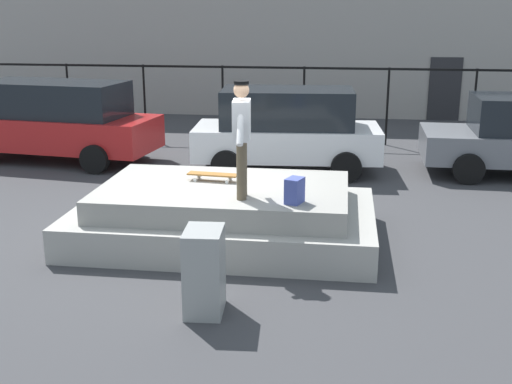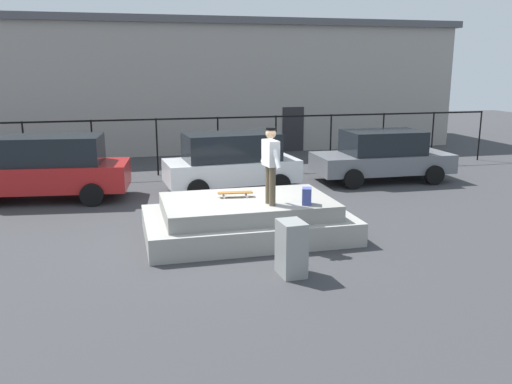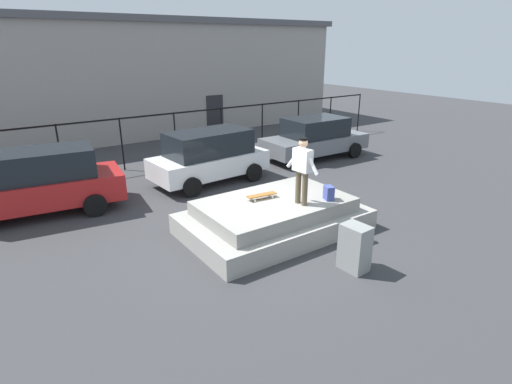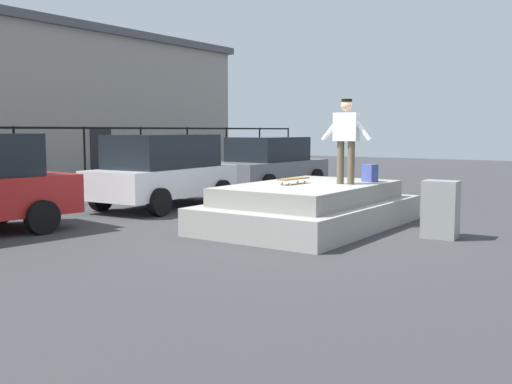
{
  "view_description": "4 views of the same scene",
  "coord_description": "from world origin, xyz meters",
  "px_view_note": "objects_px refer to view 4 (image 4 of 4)",
  "views": [
    {
      "loc": [
        2.17,
        -9.39,
        3.5
      ],
      "look_at": [
        0.7,
        1.19,
        0.43
      ],
      "focal_mm": 45.07,
      "sensor_mm": 36.0,
      "label": 1
    },
    {
      "loc": [
        -2.36,
        -11.57,
        3.79
      ],
      "look_at": [
        0.86,
        1.12,
        0.74
      ],
      "focal_mm": 37.92,
      "sensor_mm": 36.0,
      "label": 2
    },
    {
      "loc": [
        -5.6,
        -7.76,
        4.65
      ],
      "look_at": [
        0.7,
        1.28,
        0.62
      ],
      "focal_mm": 28.77,
      "sensor_mm": 36.0,
      "label": 3
    },
    {
      "loc": [
        -9.96,
        -5.82,
        1.92
      ],
      "look_at": [
        0.2,
        1.17,
        0.65
      ],
      "focal_mm": 41.89,
      "sensor_mm": 36.0,
      "label": 4
    }
  ],
  "objects_px": {
    "skateboard": "(294,179)",
    "car_grey_sedan_far": "(268,163)",
    "backpack": "(370,173)",
    "car_white_hatchback_mid": "(163,170)",
    "skateboarder": "(346,135)",
    "utility_box": "(440,209)"
  },
  "relations": [
    {
      "from": "skateboard",
      "to": "backpack",
      "type": "bearing_deg",
      "value": -36.44
    },
    {
      "from": "car_white_hatchback_mid",
      "to": "utility_box",
      "type": "distance_m",
      "value": 7.05
    },
    {
      "from": "backpack",
      "to": "car_white_hatchback_mid",
      "type": "relative_size",
      "value": 0.09
    },
    {
      "from": "car_white_hatchback_mid",
      "to": "car_grey_sedan_far",
      "type": "relative_size",
      "value": 0.9
    },
    {
      "from": "car_white_hatchback_mid",
      "to": "car_grey_sedan_far",
      "type": "height_order",
      "value": "car_white_hatchback_mid"
    },
    {
      "from": "skateboard",
      "to": "backpack",
      "type": "xyz_separation_m",
      "value": [
        1.37,
        -1.01,
        0.08
      ]
    },
    {
      "from": "backpack",
      "to": "car_grey_sedan_far",
      "type": "xyz_separation_m",
      "value": [
        4.66,
        5.59,
        -0.18
      ]
    },
    {
      "from": "skateboard",
      "to": "utility_box",
      "type": "distance_m",
      "value": 2.86
    },
    {
      "from": "skateboarder",
      "to": "utility_box",
      "type": "relative_size",
      "value": 1.62
    },
    {
      "from": "utility_box",
      "to": "car_grey_sedan_far",
      "type": "bearing_deg",
      "value": 48.97
    },
    {
      "from": "car_grey_sedan_far",
      "to": "utility_box",
      "type": "distance_m",
      "value": 9.23
    },
    {
      "from": "skateboarder",
      "to": "car_white_hatchback_mid",
      "type": "xyz_separation_m",
      "value": [
        0.19,
        5.09,
        -0.89
      ]
    },
    {
      "from": "backpack",
      "to": "car_grey_sedan_far",
      "type": "bearing_deg",
      "value": -19.62
    },
    {
      "from": "utility_box",
      "to": "car_white_hatchback_mid",
      "type": "bearing_deg",
      "value": 83.42
    },
    {
      "from": "backpack",
      "to": "skateboard",
      "type": "bearing_deg",
      "value": 73.75
    },
    {
      "from": "car_grey_sedan_far",
      "to": "backpack",
      "type": "bearing_deg",
      "value": -129.81
    },
    {
      "from": "car_grey_sedan_far",
      "to": "utility_box",
      "type": "xyz_separation_m",
      "value": [
        -5.57,
        -7.35,
        -0.35
      ]
    },
    {
      "from": "skateboard",
      "to": "utility_box",
      "type": "relative_size",
      "value": 0.79
    },
    {
      "from": "skateboard",
      "to": "car_grey_sedan_far",
      "type": "distance_m",
      "value": 7.57
    },
    {
      "from": "car_white_hatchback_mid",
      "to": "utility_box",
      "type": "xyz_separation_m",
      "value": [
        -0.33,
        -7.03,
        -0.43
      ]
    },
    {
      "from": "skateboarder",
      "to": "car_grey_sedan_far",
      "type": "bearing_deg",
      "value": 44.9
    },
    {
      "from": "skateboarder",
      "to": "car_grey_sedan_far",
      "type": "xyz_separation_m",
      "value": [
        5.43,
        5.41,
        -0.97
      ]
    }
  ]
}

